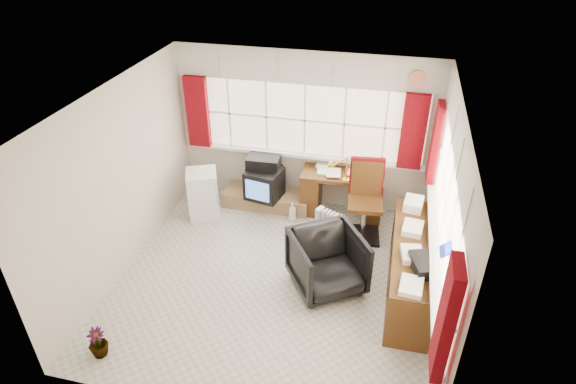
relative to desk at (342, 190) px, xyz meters
name	(u,v)px	position (x,y,z in m)	size (l,w,h in m)	color
ground	(273,279)	(-0.65, -1.80, -0.41)	(4.00, 4.00, 0.00)	beige
room_walls	(271,182)	(-0.65, -1.80, 1.09)	(4.00, 4.00, 4.00)	beige
window_back	(304,151)	(-0.65, 0.14, 0.54)	(3.70, 0.12, 3.60)	#FFEAC9
window_right	(436,244)	(1.29, -1.80, 0.54)	(0.12, 3.70, 3.60)	#FFEAC9
curtains	(359,158)	(0.27, -0.88, 1.05)	(3.83, 3.83, 1.15)	maroon
overhead_cabinets	(369,99)	(0.33, -0.82, 1.84)	(3.98, 3.98, 0.48)	silver
desk	(342,190)	(0.00, 0.00, 0.00)	(1.27, 0.64, 0.77)	#593015
desk_lamp	(347,163)	(0.07, -0.23, 0.61)	(0.15, 0.12, 0.41)	yellow
task_chair	(365,196)	(0.39, -0.46, 0.23)	(0.55, 0.58, 1.20)	black
office_chair	(327,262)	(0.05, -1.75, -0.01)	(0.84, 0.87, 0.79)	black
radiator	(331,233)	(-0.02, -0.93, -0.17)	(0.42, 0.31, 0.59)	white
credenza	(410,267)	(1.08, -1.60, -0.01)	(0.50, 2.00, 0.85)	#593015
file_tray	(426,264)	(1.20, -2.04, 0.41)	(0.31, 0.40, 0.13)	black
tv_bench	(267,198)	(-1.20, -0.08, -0.28)	(1.40, 0.50, 0.25)	#A17550
crt_tv	(264,184)	(-1.21, -0.22, 0.08)	(0.60, 0.57, 0.47)	black
hifi_stack	(264,176)	(-1.25, -0.08, 0.14)	(0.62, 0.41, 0.64)	black
mini_fridge	(203,194)	(-2.09, -0.58, -0.02)	(0.60, 0.60, 0.78)	white
spray_bottle_a	(292,212)	(-0.71, -0.41, -0.25)	(0.12, 0.12, 0.31)	silver
spray_bottle_b	(290,232)	(-0.64, -0.85, -0.31)	(0.09, 0.09, 0.19)	#94DDCB
flower_vase	(98,342)	(-2.21, -3.42, -0.22)	(0.21, 0.21, 0.38)	black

